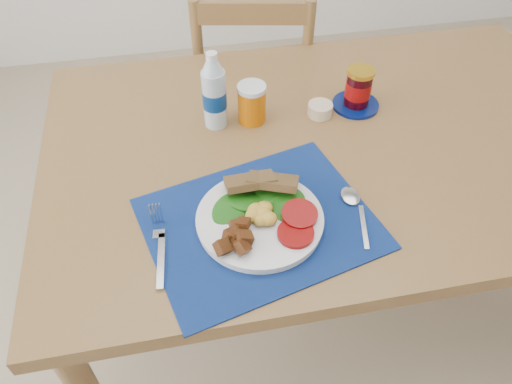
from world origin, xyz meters
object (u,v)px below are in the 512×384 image
(water_bottle, at_px, (214,94))
(juice_glass, at_px, (252,104))
(chair_far, at_px, (253,79))
(breakfast_plate, at_px, (258,219))
(jam_on_saucer, at_px, (358,91))

(water_bottle, height_order, juice_glass, water_bottle)
(chair_far, distance_m, breakfast_plate, 0.87)
(juice_glass, height_order, jam_on_saucer, jam_on_saucer)
(breakfast_plate, height_order, juice_glass, juice_glass)
(breakfast_plate, distance_m, water_bottle, 0.36)
(chair_far, xyz_separation_m, water_bottle, (-0.18, -0.48, 0.29))
(breakfast_plate, distance_m, juice_glass, 0.35)
(water_bottle, relative_size, juice_glass, 2.08)
(chair_far, xyz_separation_m, breakfast_plate, (-0.15, -0.83, 0.22))
(water_bottle, bearing_deg, juice_glass, -1.64)
(breakfast_plate, height_order, jam_on_saucer, jam_on_saucer)
(juice_glass, bearing_deg, water_bottle, 178.36)
(chair_far, height_order, breakfast_plate, chair_far)
(chair_far, bearing_deg, juice_glass, 90.09)
(chair_far, bearing_deg, jam_on_saucer, 122.31)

